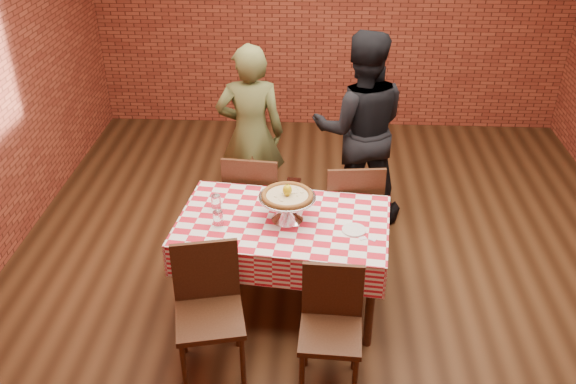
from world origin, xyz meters
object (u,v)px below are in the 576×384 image
object	(u,v)px
chair_near_right	(330,336)
pizza_stand	(287,208)
diner_black	(360,129)
water_glass_right	(216,202)
chair_far_left	(256,198)
table	(284,262)
water_glass_left	(218,219)
condiment_caddy	(294,189)
chair_far_right	(350,207)
chair_near_left	(210,317)
diner_olive	(251,134)
pizza	(287,196)

from	to	relation	value
chair_near_right	pizza_stand	bearing A→B (deg)	113.17
pizza_stand	diner_black	size ratio (longest dim) A/B	0.23
water_glass_right	diner_black	distance (m)	1.63
chair_near_right	chair_far_left	size ratio (longest dim) A/B	0.93
table	water_glass_left	bearing A→B (deg)	-167.75
water_glass_right	condiment_caddy	xyz separation A→B (m)	(0.56, 0.20, 0.02)
water_glass_right	table	bearing A→B (deg)	-13.40
chair_near_right	chair_far_right	xyz separation A→B (m)	(0.18, 1.50, 0.03)
chair_near_left	chair_near_right	distance (m)	0.79
chair_far_left	diner_black	distance (m)	1.13
chair_far_right	diner_olive	world-z (taller)	diner_olive
chair_far_left	diner_olive	world-z (taller)	diner_olive
pizza	chair_far_right	distance (m)	0.95
table	chair_far_left	xyz separation A→B (m)	(-0.28, 0.77, 0.09)
chair_near_right	chair_far_left	world-z (taller)	chair_far_left
chair_near_left	diner_black	bearing A→B (deg)	50.35
table	diner_black	distance (m)	1.54
table	diner_black	world-z (taller)	diner_black
table	condiment_caddy	bearing A→B (deg)	79.48
chair_near_left	pizza	bearing A→B (deg)	45.37
water_glass_right	chair_near_right	bearing A→B (deg)	-48.37
chair_near_left	chair_near_right	size ratio (longest dim) A/B	1.06
chair_far_left	chair_far_right	world-z (taller)	same
water_glass_right	pizza	bearing A→B (deg)	-11.17
chair_far_left	chair_far_right	size ratio (longest dim) A/B	1.00
pizza_stand	condiment_caddy	size ratio (longest dim) A/B	2.82
water_glass_right	chair_near_left	world-z (taller)	chair_near_left
chair_near_left	chair_near_right	xyz separation A→B (m)	(0.78, -0.11, -0.02)
chair_near_right	water_glass_right	bearing A→B (deg)	134.38
diner_olive	pizza_stand	bearing A→B (deg)	101.20
table	condiment_caddy	distance (m)	0.56
pizza_stand	pizza	world-z (taller)	pizza
water_glass_left	pizza_stand	bearing A→B (deg)	13.27
diner_olive	chair_far_right	bearing A→B (deg)	139.50
pizza	chair_near_right	world-z (taller)	pizza
pizza_stand	diner_olive	world-z (taller)	diner_olive
chair_far_left	diner_olive	size ratio (longest dim) A/B	0.56
chair_far_left	diner_black	size ratio (longest dim) A/B	0.53
pizza_stand	water_glass_left	bearing A→B (deg)	-166.73
water_glass_right	condiment_caddy	size ratio (longest dim) A/B	0.77
pizza	chair_far_right	size ratio (longest dim) A/B	0.39
table	chair_far_right	size ratio (longest dim) A/B	1.59
pizza	chair_far_right	world-z (taller)	pizza
chair_near_left	chair_near_right	world-z (taller)	chair_near_left
water_glass_left	water_glass_right	size ratio (longest dim) A/B	1.00
pizza	diner_olive	world-z (taller)	diner_olive
water_glass_right	chair_far_left	world-z (taller)	chair_far_left
pizza	chair_near_left	size ratio (longest dim) A/B	0.40
chair_near_left	diner_olive	bearing A→B (deg)	75.44
chair_far_left	water_glass_right	bearing A→B (deg)	76.81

